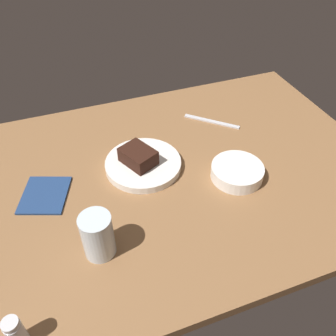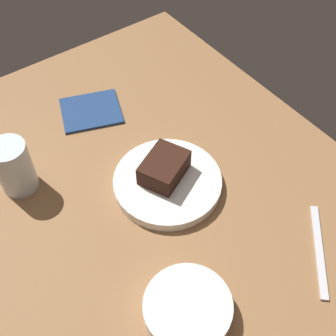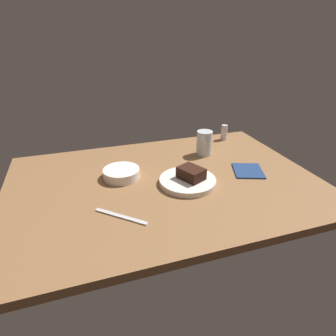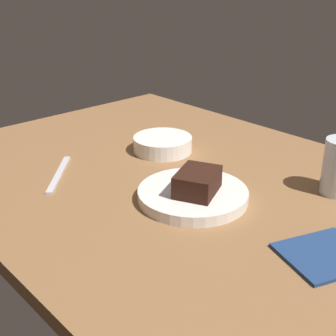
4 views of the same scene
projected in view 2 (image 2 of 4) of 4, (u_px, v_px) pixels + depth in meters
dining_table at (171, 228)px, 85.05cm from camera, size 120.00×84.00×3.00cm
dessert_plate at (168, 182)px, 88.83cm from camera, size 21.78×21.78×2.17cm
chocolate_cake_slice at (164, 168)px, 87.00cm from camera, size 10.60×11.67×4.42cm
water_glass at (14, 167)px, 85.40cm from camera, size 7.20×7.20×11.39cm
side_bowl at (188, 309)px, 71.55cm from camera, size 14.51×14.51×3.76cm
butter_knife at (319, 250)px, 80.12cm from camera, size 14.96×13.86×0.50cm
folded_napkin at (91, 111)px, 103.04cm from camera, size 15.62×16.68×0.60cm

